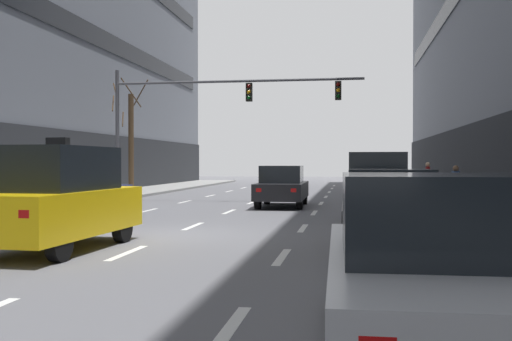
% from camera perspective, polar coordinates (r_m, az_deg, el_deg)
% --- Properties ---
extents(ground_plane, '(120.00, 120.00, 0.00)m').
position_cam_1_polar(ground_plane, '(15.02, -8.07, -6.14)').
color(ground_plane, slate).
extents(sidewalk_right, '(3.61, 80.00, 0.14)m').
position_cam_1_polar(sidewalk_right, '(14.80, 23.30, -6.03)').
color(sidewalk_right, gray).
rests_on(sidewalk_right, ground).
extents(lane_stripe_l1_s4, '(0.16, 2.00, 0.01)m').
position_cam_1_polar(lane_stripe_l1_s4, '(17.99, -15.69, -5.00)').
color(lane_stripe_l1_s4, silver).
rests_on(lane_stripe_l1_s4, ground).
extents(lane_stripe_l1_s5, '(0.16, 2.00, 0.01)m').
position_cam_1_polar(lane_stripe_l1_s5, '(22.61, -10.36, -3.80)').
color(lane_stripe_l1_s5, silver).
rests_on(lane_stripe_l1_s5, ground).
extents(lane_stripe_l1_s6, '(0.16, 2.00, 0.01)m').
position_cam_1_polar(lane_stripe_l1_s6, '(27.36, -6.86, -3.00)').
color(lane_stripe_l1_s6, silver).
rests_on(lane_stripe_l1_s6, ground).
extents(lane_stripe_l1_s7, '(0.16, 2.00, 0.01)m').
position_cam_1_polar(lane_stripe_l1_s7, '(32.19, -4.41, -2.43)').
color(lane_stripe_l1_s7, silver).
rests_on(lane_stripe_l1_s7, ground).
extents(lane_stripe_l1_s8, '(0.16, 2.00, 0.01)m').
position_cam_1_polar(lane_stripe_l1_s8, '(37.06, -2.60, -2.00)').
color(lane_stripe_l1_s8, silver).
rests_on(lane_stripe_l1_s8, ground).
extents(lane_stripe_l1_s9, '(0.16, 2.00, 0.01)m').
position_cam_1_polar(lane_stripe_l1_s9, '(41.97, -1.21, -1.67)').
color(lane_stripe_l1_s9, silver).
rests_on(lane_stripe_l1_s9, ground).
extents(lane_stripe_l1_s10, '(0.16, 2.00, 0.01)m').
position_cam_1_polar(lane_stripe_l1_s10, '(46.89, -0.12, -1.41)').
color(lane_stripe_l1_s10, silver).
rests_on(lane_stripe_l1_s10, ground).
extents(lane_stripe_l2_s3, '(0.16, 2.00, 0.01)m').
position_cam_1_polar(lane_stripe_l2_s3, '(12.22, -12.26, -7.73)').
color(lane_stripe_l2_s3, silver).
rests_on(lane_stripe_l2_s3, ground).
extents(lane_stripe_l2_s4, '(0.16, 2.00, 0.01)m').
position_cam_1_polar(lane_stripe_l2_s4, '(16.93, -6.06, -5.34)').
color(lane_stripe_l2_s4, silver).
rests_on(lane_stripe_l2_s4, ground).
extents(lane_stripe_l2_s5, '(0.16, 2.00, 0.01)m').
position_cam_1_polar(lane_stripe_l2_s5, '(21.78, -2.60, -3.97)').
color(lane_stripe_l2_s5, silver).
rests_on(lane_stripe_l2_s5, ground).
extents(lane_stripe_l2_s6, '(0.16, 2.00, 0.01)m').
position_cam_1_polar(lane_stripe_l2_s6, '(26.68, -0.42, -3.09)').
color(lane_stripe_l2_s6, silver).
rests_on(lane_stripe_l2_s6, ground).
extents(lane_stripe_l2_s7, '(0.16, 2.00, 0.01)m').
position_cam_1_polar(lane_stripe_l2_s7, '(31.61, 1.08, -2.48)').
color(lane_stripe_l2_s7, silver).
rests_on(lane_stripe_l2_s7, ground).
extents(lane_stripe_l2_s8, '(0.16, 2.00, 0.01)m').
position_cam_1_polar(lane_stripe_l2_s8, '(36.56, 2.18, -2.04)').
color(lane_stripe_l2_s8, silver).
rests_on(lane_stripe_l2_s8, ground).
extents(lane_stripe_l2_s9, '(0.16, 2.00, 0.01)m').
position_cam_1_polar(lane_stripe_l2_s9, '(41.52, 3.01, -1.70)').
color(lane_stripe_l2_s9, silver).
rests_on(lane_stripe_l2_s9, ground).
extents(lane_stripe_l2_s10, '(0.16, 2.00, 0.01)m').
position_cam_1_polar(lane_stripe_l2_s10, '(46.49, 3.67, -1.43)').
color(lane_stripe_l2_s10, silver).
rests_on(lane_stripe_l2_s10, ground).
extents(lane_stripe_l3_s2, '(0.16, 2.00, 0.01)m').
position_cam_1_polar(lane_stripe_l3_s2, '(6.63, -2.64, -15.02)').
color(lane_stripe_l3_s2, silver).
rests_on(lane_stripe_l3_s2, ground).
extents(lane_stripe_l3_s3, '(0.16, 2.00, 0.01)m').
position_cam_1_polar(lane_stripe_l3_s3, '(11.47, 2.51, -8.28)').
color(lane_stripe_l3_s3, silver).
rests_on(lane_stripe_l3_s3, ground).
extents(lane_stripe_l3_s4, '(0.16, 2.00, 0.01)m').
position_cam_1_polar(lane_stripe_l3_s4, '(16.40, 4.53, -5.54)').
color(lane_stripe_l3_s4, silver).
rests_on(lane_stripe_l3_s4, ground).
extents(lane_stripe_l3_s5, '(0.16, 2.00, 0.01)m').
position_cam_1_polar(lane_stripe_l3_s5, '(21.36, 5.61, -4.06)').
color(lane_stripe_l3_s5, silver).
rests_on(lane_stripe_l3_s5, ground).
extents(lane_stripe_l3_s6, '(0.16, 2.00, 0.01)m').
position_cam_1_polar(lane_stripe_l3_s6, '(26.34, 6.27, -3.14)').
color(lane_stripe_l3_s6, silver).
rests_on(lane_stripe_l3_s6, ground).
extents(lane_stripe_l3_s7, '(0.16, 2.00, 0.01)m').
position_cam_1_polar(lane_stripe_l3_s7, '(31.33, 6.73, -2.52)').
color(lane_stripe_l3_s7, silver).
rests_on(lane_stripe_l3_s7, ground).
extents(lane_stripe_l3_s8, '(0.16, 2.00, 0.01)m').
position_cam_1_polar(lane_stripe_l3_s8, '(36.32, 7.06, -2.06)').
color(lane_stripe_l3_s8, silver).
rests_on(lane_stripe_l3_s8, ground).
extents(lane_stripe_l3_s9, '(0.16, 2.00, 0.01)m').
position_cam_1_polar(lane_stripe_l3_s9, '(41.31, 7.31, -1.72)').
color(lane_stripe_l3_s9, silver).
rests_on(lane_stripe_l3_s9, ground).
extents(lane_stripe_l3_s10, '(0.16, 2.00, 0.01)m').
position_cam_1_polar(lane_stripe_l3_s10, '(46.30, 7.50, -1.45)').
color(lane_stripe_l3_s10, silver).
rests_on(lane_stripe_l3_s10, ground).
extents(car_driving_0, '(1.91, 4.48, 1.67)m').
position_cam_1_polar(car_driving_0, '(24.19, 2.53, -1.54)').
color(car_driving_0, black).
rests_on(car_driving_0, ground).
extents(taxi_driving_1, '(2.04, 4.50, 2.32)m').
position_cam_1_polar(taxi_driving_1, '(12.91, -18.47, -2.56)').
color(taxi_driving_1, black).
rests_on(taxi_driving_1, ground).
extents(car_driving_2, '(2.00, 4.44, 1.64)m').
position_cam_1_polar(car_driving_2, '(21.51, -16.01, -1.91)').
color(car_driving_2, black).
rests_on(car_driving_2, ground).
extents(car_parked_0, '(2.01, 4.60, 1.71)m').
position_cam_1_polar(car_parked_0, '(5.66, 16.90, -9.13)').
color(car_parked_0, black).
rests_on(car_parked_0, ground).
extents(car_parked_1, '(1.90, 4.48, 1.67)m').
position_cam_1_polar(car_parked_1, '(12.37, 12.63, -3.80)').
color(car_parked_1, black).
rests_on(car_parked_1, ground).
extents(car_parked_2, '(1.92, 4.37, 2.09)m').
position_cam_1_polar(car_parked_2, '(17.74, 11.56, -1.71)').
color(car_parked_2, black).
rests_on(car_parked_2, ground).
extents(traffic_signal_0, '(11.70, 0.35, 6.05)m').
position_cam_1_polar(traffic_signal_0, '(27.86, -4.95, 6.29)').
color(traffic_signal_0, '#4C4C51').
rests_on(traffic_signal_0, sidewalk_left).
extents(street_tree_0, '(2.20, 2.19, 6.29)m').
position_cam_1_polar(street_tree_0, '(33.66, -11.96, 2.94)').
color(street_tree_0, '#4C3823').
rests_on(street_tree_0, sidewalk_left).
extents(pedestrian_0, '(0.23, 0.53, 1.67)m').
position_cam_1_polar(pedestrian_0, '(29.96, 16.17, -0.58)').
color(pedestrian_0, brown).
rests_on(pedestrian_0, sidewalk_right).
extents(pedestrian_1, '(0.23, 0.53, 1.56)m').
position_cam_1_polar(pedestrian_1, '(21.98, 18.62, -1.27)').
color(pedestrian_1, '#383D59').
rests_on(pedestrian_1, sidewalk_right).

